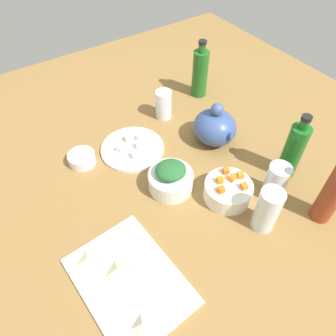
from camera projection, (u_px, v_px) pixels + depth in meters
The scene contains 28 objects.
tabletop at pixel (168, 181), 104.43cm from camera, with size 190.00×190.00×3.00cm, color olive.
cutting_board at pixel (129, 281), 79.91cm from camera, with size 31.57×23.00×1.00cm, color silver.
plate_tofu at pixel (133, 149), 111.66cm from camera, with size 22.33×22.33×1.20cm, color white.
bowl_greens at pixel (171, 181), 98.42cm from camera, with size 14.00×14.00×6.33cm, color white.
bowl_carrots at pixel (228, 191), 96.05cm from camera, with size 14.66×14.66×5.91cm, color white.
bowl_small_side at pixel (82, 159), 106.52cm from camera, with size 9.12×9.12×3.93cm, color white.
teapot at pixel (215, 127), 110.88cm from camera, with size 17.20×14.88×16.08cm.
bottle_0 at pixel (200, 73), 127.34cm from camera, with size 6.38×6.38×23.59cm.
bottle_1 at pixel (335, 190), 84.38cm from camera, with size 5.89×5.89×28.36cm.
bottle_2 at pixel (293, 150), 97.54cm from camera, with size 6.05×6.05×23.59cm.
drinking_glass_0 at pixel (164, 105), 120.39cm from camera, with size 6.23×6.23×11.46cm, color white.
drinking_glass_1 at pixel (267, 210), 86.12cm from camera, with size 6.63×6.63×14.75cm, color white.
drinking_glass_2 at pixel (276, 182), 94.25cm from camera, with size 6.68×6.68×12.48cm, color white.
carrot_cube_0 at pixel (244, 186), 92.36cm from camera, with size 1.80×1.80×1.80cm, color orange.
carrot_cube_1 at pixel (226, 171), 96.41cm from camera, with size 1.80×1.80×1.80cm, color orange.
carrot_cube_2 at pixel (240, 175), 95.22cm from camera, with size 1.80×1.80×1.80cm, color orange.
carrot_cube_3 at pixel (232, 178), 94.46cm from camera, with size 1.80×1.80×1.80cm, color orange.
carrot_cube_4 at pixel (220, 180), 93.92cm from camera, with size 1.80×1.80×1.80cm, color orange.
carrot_cube_5 at pixel (221, 190), 91.49cm from camera, with size 1.80×1.80×1.80cm, color orange.
chopped_greens_mound at pixel (171, 170), 94.59cm from camera, with size 9.50×8.88×3.95cm, color #27622F.
tofu_cube_0 at pixel (139, 145), 110.55cm from camera, with size 2.20×2.20×2.20cm, color white.
tofu_cube_1 at pixel (135, 154), 107.40cm from camera, with size 2.20×2.20×2.20cm, color #F8E2CF.
tofu_cube_2 at pixel (128, 138), 112.92cm from camera, with size 2.20×2.20×2.20cm, color #EEE0C9.
tofu_cube_3 at pixel (120, 149), 109.23cm from camera, with size 2.20×2.20×2.20cm, color #F9E7CF.
tofu_cube_4 at pixel (140, 137), 113.15cm from camera, with size 2.20×2.20×2.20cm, color white.
dumpling_0 at pixel (118, 271), 79.53cm from camera, with size 5.68×5.58×3.10cm, color beige.
dumpling_1 at pixel (142, 326), 71.06cm from camera, with size 4.55×4.13×2.90cm, color beige.
dumpling_2 at pixel (88, 261), 81.82cm from camera, with size 5.67×5.65×2.25cm, color beige.
Camera 1 is at (55.13, -37.14, 82.16)cm, focal length 33.64 mm.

